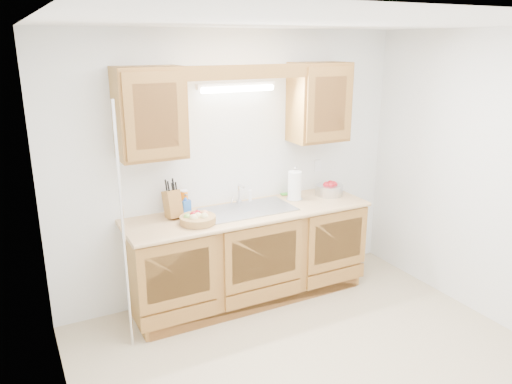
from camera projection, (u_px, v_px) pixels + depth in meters
room at (325, 212)px, 3.47m from camera, size 3.52×3.50×2.50m
base_cabinets at (249, 256)px, 4.72m from camera, size 2.20×0.60×0.86m
countertop at (249, 212)px, 4.58m from camera, size 2.30×0.63×0.04m
upper_cabinet_left at (150, 113)px, 4.07m from camera, size 0.55×0.33×0.75m
upper_cabinet_right at (319, 102)px, 4.80m from camera, size 0.55×0.33×0.75m
valance at (248, 72)px, 4.22m from camera, size 2.20×0.05×0.12m
fluorescent_fixture at (237, 87)px, 4.45m from camera, size 0.76×0.08×0.08m
sink at (248, 217)px, 4.62m from camera, size 0.84×0.46×0.36m
wire_shelf_pole at (124, 231)px, 3.81m from camera, size 0.03×0.03×2.00m
outlet_plate at (318, 166)px, 5.18m from camera, size 0.08×0.01×0.12m
fruit_basket at (198, 218)px, 4.24m from camera, size 0.40×0.40×0.10m
knife_block at (173, 204)px, 4.37m from camera, size 0.14×0.21×0.35m
orange_canister at (184, 201)px, 4.51m from camera, size 0.09×0.09×0.21m
soap_bottle at (185, 203)px, 4.49m from camera, size 0.09×0.10×0.18m
sponge at (286, 194)px, 5.03m from camera, size 0.11×0.07×0.02m
paper_towel at (295, 186)px, 4.85m from camera, size 0.16×0.16×0.33m
apple_bowl at (329, 189)px, 5.02m from camera, size 0.29×0.29×0.14m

